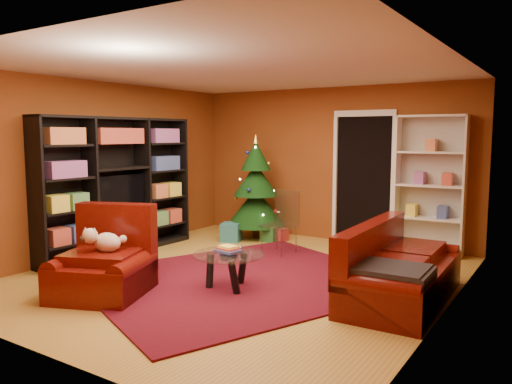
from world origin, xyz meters
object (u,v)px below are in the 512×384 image
Objects in this scene: gift_box_teal at (231,232)px; coffee_table at (229,271)px; gift_box_red at (280,235)px; white_bookshelf at (430,185)px; dog at (107,242)px; media_unit at (117,186)px; gift_box_green at (270,234)px; sofa at (403,262)px; acrylic_chair at (279,226)px; christmas_tree at (256,188)px; armchair at (102,261)px; rug at (241,280)px.

gift_box_teal is 0.37× the size of coffee_table.
white_bookshelf is at bearing 10.12° from gift_box_red.
dog is (-2.53, -3.97, -0.44)m from white_bookshelf.
media_unit reaches higher than gift_box_green.
gift_box_teal is at bearing -147.10° from gift_box_green.
sofa is at bearing 8.18° from dog.
sofa is at bearing -19.74° from acrylic_chair.
christmas_tree is at bearing 73.58° from dog.
dog is 0.20× the size of sofa.
sofa reaches higher than gift_box_green.
sofa reaches higher than armchair.
media_unit is at bearing -127.19° from gift_box_green.
gift_box_teal is 0.30× the size of armchair.
christmas_tree reaches higher than armchair.
christmas_tree is 0.85m from gift_box_green.
armchair is at bearing -85.48° from christmas_tree.
gift_box_red is (0.49, 0.00, -0.78)m from christmas_tree.
armchair is (-0.21, -3.62, 0.30)m from gift_box_red.
sofa is (1.90, 0.35, 0.41)m from rug.
dog is (1.45, -1.46, -0.43)m from media_unit.
gift_box_green is 0.17m from gift_box_red.
christmas_tree is (-1.26, 2.29, 0.88)m from rug.
white_bookshelf is at bearing 6.08° from sofa.
christmas_tree is 2.19× the size of coffee_table.
armchair is (0.29, -3.62, -0.48)m from christmas_tree.
dog reaches higher than gift_box_red.
gift_box_green is (0.36, -0.11, -0.76)m from christmas_tree.
white_bookshelf is 2.35m from acrylic_chair.
christmas_tree is 4.58× the size of dog.
dog is at bearing -84.95° from christmas_tree.
coffee_table is at bearing 19.76° from dog.
gift_box_teal is 0.83m from gift_box_red.
media_unit reaches higher than christmas_tree.
dog is 0.46× the size of acrylic_chair.
gift_box_green is 0.64× the size of dog.
sofa is at bearing 21.60° from coffee_table.
christmas_tree is at bearing 67.81° from gift_box_teal.
gift_box_green is 3.35m from sofa.
armchair is at bearing -137.56° from coffee_table.
gift_box_red is 0.11× the size of sofa.
gift_box_green reaches higher than rug.
media_unit is 2.10m from dog.
gift_box_teal is at bearing -112.19° from christmas_tree.
gift_box_red is (0.69, 0.47, -0.05)m from gift_box_teal.
gift_box_teal is 3.15m from dog.
dog is at bearing -80.66° from gift_box_teal.
sofa reaches higher than rug.
armchair is 0.21m from dog.
gift_box_green is 2.70m from white_bookshelf.
gift_box_red is 1.03m from acrylic_chair.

